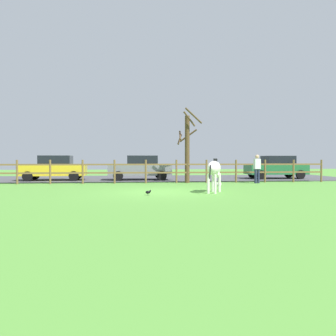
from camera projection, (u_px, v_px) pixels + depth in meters
name	position (u px, v px, depth m)	size (l,w,h in m)	color
ground_plane	(159.00, 192.00, 13.70)	(60.00, 60.00, 0.00)	#549338
parking_asphalt	(149.00, 178.00, 22.95)	(28.00, 7.40, 0.05)	#47474C
paddock_fence	(146.00, 170.00, 18.61)	(21.37, 0.11, 1.35)	brown
bare_tree	(187.00, 146.00, 18.91)	(1.46, 1.52, 4.26)	#513A23
zebra	(214.00, 170.00, 13.48)	(1.12, 1.78, 1.41)	white
crow_on_grass	(148.00, 192.00, 12.43)	(0.21, 0.10, 0.20)	black
parked_car_yellow	(54.00, 168.00, 20.57)	(4.07, 2.03, 1.56)	yellow
parked_car_green	(276.00, 167.00, 22.39)	(4.01, 1.90, 1.56)	#236B38
parked_car_grey	(140.00, 168.00, 20.95)	(4.03, 1.94, 1.56)	slate
visitor_near_fence	(257.00, 167.00, 18.65)	(0.39, 0.27, 1.64)	#232847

